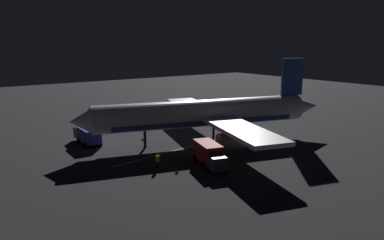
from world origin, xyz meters
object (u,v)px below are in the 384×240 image
Objects in this scene: catering_truck at (210,155)px; ground_crew_worker at (157,161)px; airliner at (207,114)px; traffic_cone_far at (145,145)px; traffic_cone_near_right at (143,139)px; traffic_cone_under_wing at (157,162)px; traffic_cone_near_left at (177,171)px; baggage_truck at (88,135)px.

catering_truck reaches higher than ground_crew_worker.
airliner is 9.85m from traffic_cone_far.
traffic_cone_under_wing is at bearing 160.28° from traffic_cone_near_right.
ground_crew_worker reaches higher than traffic_cone_near_right.
ground_crew_worker is 2.70m from traffic_cone_near_left.
traffic_cone_under_wing is (4.04, 4.65, -1.09)m from catering_truck.
airliner is 12.40m from traffic_cone_under_wing.
traffic_cone_near_left is at bearing 127.29° from airliner.
airliner reaches higher than traffic_cone_under_wing.
traffic_cone_near_left is (-17.19, -3.70, -0.97)m from baggage_truck.
traffic_cone_near_left is 1.00× the size of traffic_cone_under_wing.
catering_truck is at bearing -116.67° from ground_crew_worker.
traffic_cone_far is (-3.07, 1.36, 0.00)m from traffic_cone_near_right.
airliner is 67.17× the size of traffic_cone_far.
baggage_truck reaches higher than traffic_cone_near_left.
baggage_truck is 11.25× the size of traffic_cone_far.
catering_truck is 4.51m from traffic_cone_near_left.
baggage_truck is at bearing 67.46° from traffic_cone_near_right.
catering_truck reaches higher than traffic_cone_far.
catering_truck is at bearing 143.15° from airliner.
airliner is at bearing -130.17° from traffic_cone_near_right.
traffic_cone_near_right is (14.49, 0.90, -1.09)m from catering_truck.
traffic_cone_far is (11.14, -2.11, 0.00)m from traffic_cone_near_left.
baggage_truck is 19.24m from catering_truck.
traffic_cone_near_right is at bearing -112.54° from baggage_truck.
airliner reaches higher than baggage_truck.
baggage_truck is (9.06, 14.37, -2.85)m from airliner.
ground_crew_worker is (2.70, 5.38, -0.45)m from catering_truck.
traffic_cone_near_right is (11.79, -4.48, -0.64)m from ground_crew_worker.
traffic_cone_far is (3.01, 8.56, -3.82)m from airliner.
traffic_cone_near_left and traffic_cone_under_wing have the same top height.
airliner reaches higher than catering_truck.
traffic_cone_under_wing is 7.76m from traffic_cone_far.
ground_crew_worker is 3.16× the size of traffic_cone_far.
airliner is 21.23× the size of ground_crew_worker.
traffic_cone_near_right is 1.00× the size of traffic_cone_far.
catering_truck is (-17.47, -8.07, 0.12)m from baggage_truck.
traffic_cone_near_right and traffic_cone_under_wing have the same top height.
baggage_truck reaches higher than traffic_cone_far.
ground_crew_worker is 9.28m from traffic_cone_far.
traffic_cone_near_left is 14.63m from traffic_cone_near_right.
catering_truck is at bearing -176.44° from traffic_cone_near_right.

